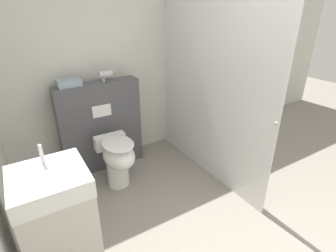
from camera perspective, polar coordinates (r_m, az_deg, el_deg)
name	(u,v)px	position (r m, az deg, el deg)	size (l,w,h in m)	color
wall_back	(131,61)	(3.49, -8.12, 13.81)	(8.00, 0.06, 2.50)	silver
partition_panel	(101,126)	(3.31, -14.35, -0.09)	(0.98, 0.22, 1.10)	#4C4C51
shower_glass	(209,91)	(2.99, 8.83, 7.52)	(0.04, 1.89, 2.06)	silver
toilet	(118,158)	(2.97, -10.90, -6.87)	(0.35, 0.54, 0.59)	white
sink_vanity	(60,231)	(2.09, -22.36, -20.33)	(0.46, 0.46, 1.11)	beige
hair_drier	(106,74)	(3.13, -13.31, 10.93)	(0.18, 0.07, 0.12)	#B7B7BC
folded_towel	(69,83)	(3.07, -20.81, 8.81)	(0.25, 0.20, 0.07)	#8C9EAD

